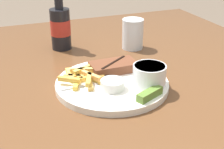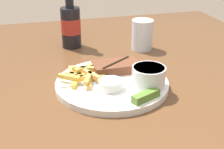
{
  "view_description": "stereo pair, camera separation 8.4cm",
  "coord_description": "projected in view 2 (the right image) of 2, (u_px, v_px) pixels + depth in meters",
  "views": [
    {
      "loc": [
        -0.27,
        -0.71,
        1.17
      ],
      "look_at": [
        0.0,
        0.0,
        0.81
      ],
      "focal_mm": 50.0,
      "sensor_mm": 36.0,
      "label": 1
    },
    {
      "loc": [
        -0.19,
        -0.73,
        1.17
      ],
      "look_at": [
        0.0,
        0.0,
        0.81
      ],
      "focal_mm": 50.0,
      "sensor_mm": 36.0,
      "label": 2
    }
  ],
  "objects": [
    {
      "name": "pickle_spear",
      "position": [
        146.0,
        96.0,
        0.76
      ],
      "size": [
        0.08,
        0.05,
        0.02
      ],
      "color": "#567A2D",
      "rests_on": "dinner_plate"
    },
    {
      "name": "knife_utensil",
      "position": [
        106.0,
        74.0,
        0.88
      ],
      "size": [
        0.04,
        0.17,
        0.01
      ],
      "rotation": [
        0.0,
        0.0,
        1.45
      ],
      "color": "#B7B7BC",
      "rests_on": "dinner_plate"
    },
    {
      "name": "drinking_glass",
      "position": [
        142.0,
        35.0,
        1.1
      ],
      "size": [
        0.08,
        0.08,
        0.11
      ],
      "color": "silver",
      "rests_on": "dining_table"
    },
    {
      "name": "fries_pile",
      "position": [
        84.0,
        75.0,
        0.86
      ],
      "size": [
        0.13,
        0.14,
        0.02
      ],
      "color": "gold",
      "rests_on": "dinner_plate"
    },
    {
      "name": "dipping_sauce_cup",
      "position": [
        111.0,
        84.0,
        0.81
      ],
      "size": [
        0.06,
        0.06,
        0.02
      ],
      "color": "silver",
      "rests_on": "dinner_plate"
    },
    {
      "name": "steak_portion",
      "position": [
        116.0,
        67.0,
        0.91
      ],
      "size": [
        0.13,
        0.07,
        0.03
      ],
      "color": "brown",
      "rests_on": "dinner_plate"
    },
    {
      "name": "beer_bottle",
      "position": [
        71.0,
        25.0,
        1.11
      ],
      "size": [
        0.07,
        0.07,
        0.23
      ],
      "color": "black",
      "rests_on": "dining_table"
    },
    {
      "name": "dining_table",
      "position": [
        112.0,
        108.0,
        0.89
      ],
      "size": [
        1.31,
        1.4,
        0.77
      ],
      "color": "brown",
      "rests_on": "ground_plane"
    },
    {
      "name": "fork_utensil",
      "position": [
        83.0,
        84.0,
        0.83
      ],
      "size": [
        0.13,
        0.01,
        0.0
      ],
      "rotation": [
        0.0,
        0.0,
        6.3
      ],
      "color": "#B7B7BC",
      "rests_on": "dinner_plate"
    },
    {
      "name": "coleslaw_cup",
      "position": [
        149.0,
        76.0,
        0.81
      ],
      "size": [
        0.09,
        0.09,
        0.06
      ],
      "color": "white",
      "rests_on": "dinner_plate"
    },
    {
      "name": "dinner_plate",
      "position": [
        112.0,
        84.0,
        0.86
      ],
      "size": [
        0.31,
        0.31,
        0.02
      ],
      "color": "white",
      "rests_on": "dining_table"
    }
  ]
}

